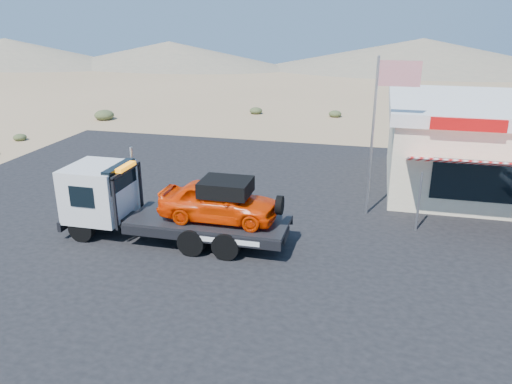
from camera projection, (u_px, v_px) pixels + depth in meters
ground at (216, 251)px, 16.52m from camera, size 120.00×120.00×0.00m
asphalt_lot at (292, 222)px, 18.80m from camera, size 32.00×24.00×0.02m
tow_truck at (168, 202)px, 16.93m from camera, size 7.70×2.28×2.57m
jerky_store at (509, 146)px, 21.67m from camera, size 10.40×9.97×3.90m
flagpole at (380, 119)px, 18.23m from camera, size 1.55×0.10×6.00m
desert_scrub at (36, 143)px, 28.95m from camera, size 25.20×33.57×0.76m
distant_hills at (273, 55)px, 68.41m from camera, size 126.00×48.00×4.20m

